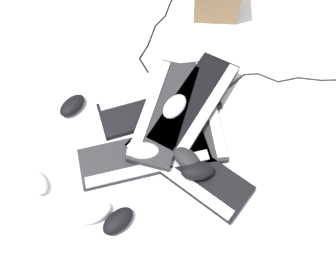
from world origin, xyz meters
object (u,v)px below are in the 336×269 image
at_px(mouse_3, 35,182).
at_px(mouse_7, 186,158).
at_px(keyboard_3, 145,156).
at_px(mouse_5, 94,212).
at_px(keyboard_5, 164,111).
at_px(keyboard_1, 196,110).
at_px(keyboard_2, 159,106).
at_px(mouse_0, 197,171).
at_px(mouse_2, 174,107).
at_px(mouse_1, 72,105).
at_px(keyboard_4, 196,102).
at_px(mouse_6, 118,221).
at_px(mouse_4, 143,151).
at_px(keyboard_0, 188,168).

bearing_deg(mouse_3, mouse_7, -124.50).
distance_m(keyboard_3, mouse_5, 0.25).
relative_size(keyboard_5, mouse_3, 3.91).
relative_size(keyboard_1, keyboard_2, 1.02).
height_order(mouse_0, mouse_2, mouse_2).
bearing_deg(mouse_0, keyboard_1, -98.40).
xyz_separation_m(keyboard_1, mouse_3, (0.02, -0.61, 0.01)).
height_order(mouse_1, mouse_5, same).
distance_m(keyboard_3, mouse_7, 0.15).
distance_m(keyboard_4, mouse_2, 0.10).
distance_m(keyboard_2, keyboard_5, 0.06).
bearing_deg(keyboard_5, keyboard_1, 75.44).
distance_m(keyboard_5, mouse_7, 0.20).
xyz_separation_m(keyboard_4, mouse_6, (0.28, -0.42, -0.02)).
height_order(keyboard_2, mouse_3, mouse_3).
relative_size(keyboard_4, mouse_6, 4.07).
relative_size(mouse_2, mouse_4, 1.00).
height_order(mouse_2, mouse_4, mouse_2).
xyz_separation_m(keyboard_2, mouse_5, (0.28, -0.36, 0.01)).
bearing_deg(mouse_5, mouse_6, -43.96).
relative_size(keyboard_1, keyboard_5, 1.08).
distance_m(mouse_5, mouse_7, 0.34).
xyz_separation_m(mouse_3, mouse_5, (0.18, 0.14, 0.00)).
height_order(keyboard_5, mouse_7, mouse_7).
height_order(mouse_2, mouse_6, mouse_2).
bearing_deg(keyboard_3, mouse_5, -63.21).
distance_m(mouse_1, mouse_4, 0.34).
bearing_deg(keyboard_0, keyboard_3, -131.63).
height_order(keyboard_1, mouse_5, mouse_5).
bearing_deg(mouse_7, mouse_5, -104.86).
xyz_separation_m(keyboard_3, mouse_3, (-0.07, -0.36, 0.01)).
relative_size(mouse_5, mouse_6, 1.00).
relative_size(keyboard_5, mouse_0, 3.91).
bearing_deg(mouse_6, mouse_5, -62.78).
relative_size(mouse_1, mouse_7, 1.00).
xyz_separation_m(keyboard_0, mouse_0, (0.04, 0.01, 0.04)).
bearing_deg(mouse_0, keyboard_5, -71.56).
relative_size(keyboard_1, keyboard_4, 1.04).
relative_size(keyboard_2, keyboard_4, 1.02).
height_order(keyboard_1, keyboard_3, same).
bearing_deg(keyboard_0, mouse_1, -146.28).
bearing_deg(keyboard_0, mouse_2, 167.26).
distance_m(mouse_4, mouse_6, 0.24).
distance_m(keyboard_1, mouse_7, 0.22).
bearing_deg(keyboard_5, keyboard_2, 178.75).
bearing_deg(keyboard_0, mouse_4, -131.91).
relative_size(keyboard_5, mouse_7, 3.91).
height_order(mouse_3, mouse_4, mouse_4).
relative_size(keyboard_2, mouse_2, 4.14).
bearing_deg(mouse_6, keyboard_0, 176.58).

